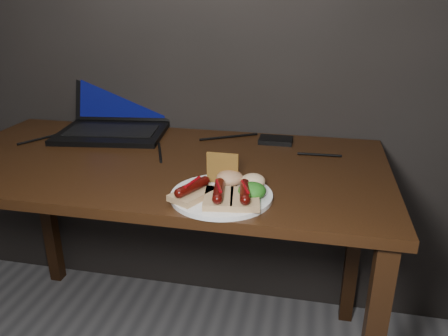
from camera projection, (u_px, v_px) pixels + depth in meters
name	position (u px, v px, depth m)	size (l,w,h in m)	color
desk	(161.00, 186.00, 1.40)	(1.40, 0.70, 0.75)	#371D0D
laptop	(116.00, 118.00, 1.65)	(0.43, 0.41, 0.25)	black
hard_drive	(276.00, 140.00, 1.53)	(0.12, 0.08, 0.02)	black
desk_cables	(177.00, 144.00, 1.51)	(1.09, 0.35, 0.01)	black
plate	(222.00, 196.00, 1.11)	(0.26, 0.26, 0.01)	white
bread_sausage_left	(193.00, 191.00, 1.08)	(0.11, 0.13, 0.04)	tan
bread_sausage_center	(219.00, 195.00, 1.06)	(0.09, 0.12, 0.04)	tan
bread_sausage_right	(245.00, 196.00, 1.06)	(0.09, 0.13, 0.04)	tan
crispbread	(222.00, 168.00, 1.16)	(0.09, 0.01, 0.09)	olive
salad_greens	(252.00, 190.00, 1.08)	(0.07, 0.07, 0.04)	#1A5110
salsa_mound	(230.00, 178.00, 1.15)	(0.07, 0.07, 0.04)	maroon
coleslaw_mound	(253.00, 181.00, 1.14)	(0.06, 0.06, 0.04)	beige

